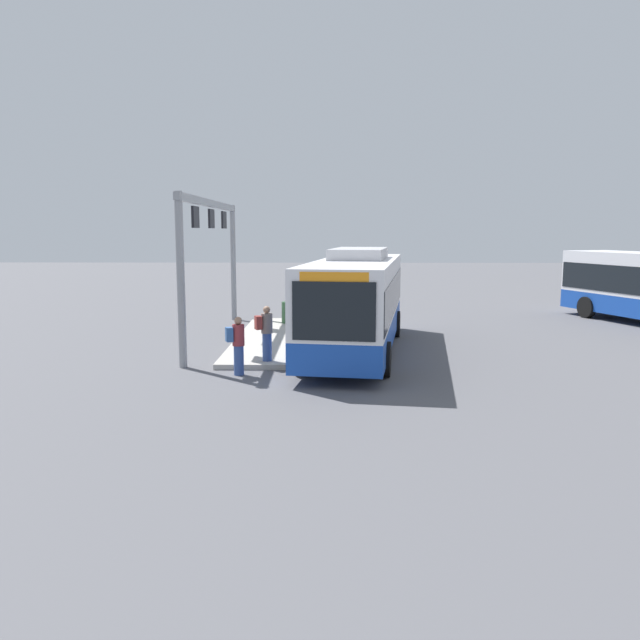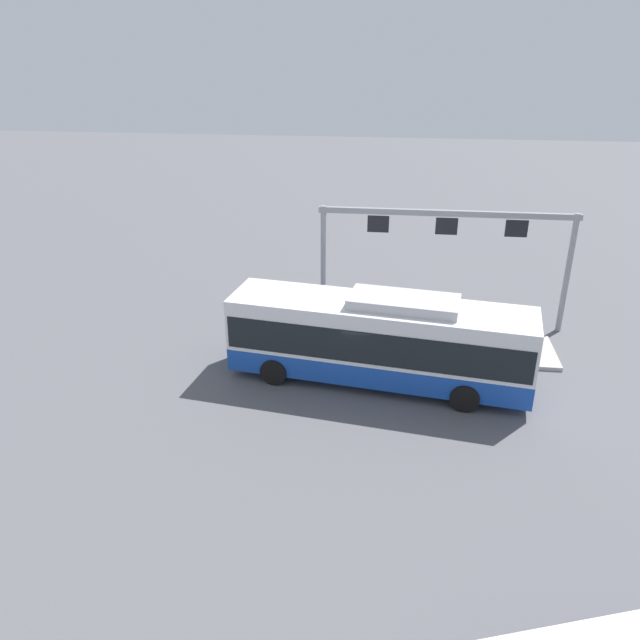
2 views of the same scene
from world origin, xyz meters
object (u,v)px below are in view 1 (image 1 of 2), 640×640
at_px(person_boarding, 266,332).
at_px(person_waiting_near, 237,344).
at_px(trash_bin, 288,312).
at_px(bus_main, 356,298).

relative_size(person_boarding, person_waiting_near, 1.00).
distance_m(person_boarding, person_waiting_near, 1.40).
distance_m(person_waiting_near, trash_bin, 9.23).
relative_size(person_waiting_near, trash_bin, 1.86).
xyz_separation_m(person_waiting_near, trash_bin, (-9.19, 0.82, -0.28)).
height_order(person_boarding, trash_bin, person_boarding).
bearing_deg(trash_bin, person_waiting_near, -5.10).
xyz_separation_m(person_boarding, person_waiting_near, (1.21, -0.69, -0.16)).
bearing_deg(bus_main, trash_bin, -145.76).
xyz_separation_m(bus_main, trash_bin, (-5.56, -2.68, -1.20)).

